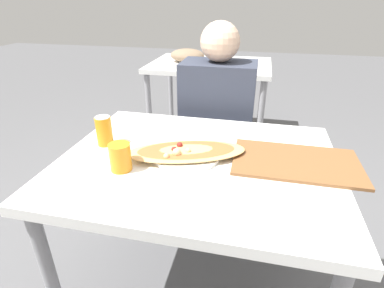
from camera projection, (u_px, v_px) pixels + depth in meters
ground_plane at (197, 288)px, 1.50m from camera, size 14.00×14.00×0.00m
dining_table at (198, 176)px, 1.20m from camera, size 1.06×0.84×0.75m
chair_far_seated at (218, 136)px, 1.93m from camera, size 0.40×0.40×0.88m
person_seated at (217, 111)px, 1.74m from camera, size 0.41×0.28×1.20m
pizza_main at (186, 152)px, 1.17m from camera, size 0.50×0.32×0.06m
soda_can at (104, 131)px, 1.25m from camera, size 0.07×0.07×0.12m
drink_glass at (120, 157)px, 1.07m from camera, size 0.08×0.08×0.10m
serving_tray at (296, 162)px, 1.13m from camera, size 0.47×0.28×0.01m
background_table at (206, 69)px, 2.80m from camera, size 1.10×0.80×0.87m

